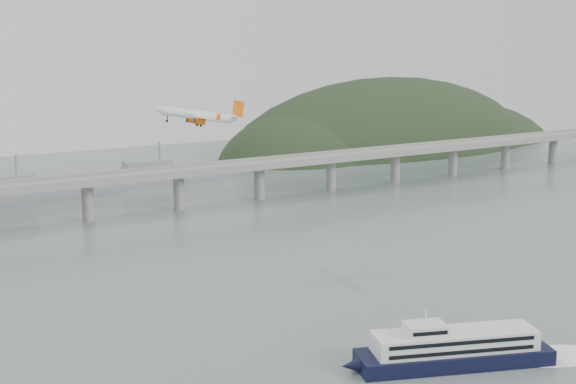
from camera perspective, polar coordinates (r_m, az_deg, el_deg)
ground at (r=245.71m, az=6.85°, el=-10.41°), size 900.00×900.00×0.00m
bridge at (r=410.32m, az=-10.82°, el=0.82°), size 800.00×22.00×23.90m
headland at (r=674.92m, az=8.33°, el=1.74°), size 365.00×155.00×156.00m
ferry at (r=225.95m, az=12.22°, el=-11.29°), size 88.04×40.33×17.32m
airliner at (r=284.76m, az=-6.54°, el=5.65°), size 35.10×32.03×9.37m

